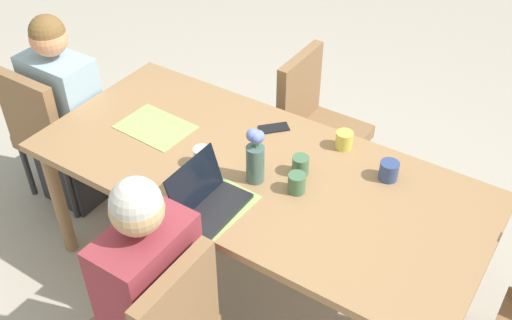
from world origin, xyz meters
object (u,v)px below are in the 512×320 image
object	(u,v)px
chair_near_right_near	(315,121)
coffee_mug_centre_left	(389,171)
phone_black	(274,128)
person_far_left_mid	(154,306)
coffee_mug_near_left	(202,157)
laptop_far_left_mid	(206,199)
person_head_right_left_near	(69,123)
dining_table	(256,181)
chair_head_right_left_near	(53,130)
coffee_mug_near_right	(300,165)
coffee_mug_centre_right	(297,183)
flower_vase	(255,155)
coffee_mug_far_left	(344,140)

from	to	relation	value
chair_near_right_near	coffee_mug_centre_left	xyz separation A→B (m)	(-0.66, 0.55, 0.30)
chair_near_right_near	phone_black	distance (m)	0.57
person_far_left_mid	coffee_mug_near_left	world-z (taller)	person_far_left_mid
laptop_far_left_mid	chair_near_right_near	bearing A→B (deg)	-85.75
person_far_left_mid	coffee_mug_near_left	bearing A→B (deg)	-72.05
person_head_right_left_near	chair_near_right_near	distance (m)	1.43
dining_table	phone_black	world-z (taller)	phone_black
dining_table	person_head_right_left_near	size ratio (longest dim) A/B	1.79
chair_head_right_left_near	coffee_mug_near_right	distance (m)	1.57
coffee_mug_near_left	coffee_mug_near_right	distance (m)	0.45
coffee_mug_near_right	phone_black	size ratio (longest dim) A/B	0.61
chair_near_right_near	coffee_mug_centre_right	world-z (taller)	chair_near_right_near
flower_vase	coffee_mug_centre_left	distance (m)	0.61
dining_table	person_far_left_mid	bearing A→B (deg)	88.28
coffee_mug_far_left	coffee_mug_centre_left	bearing A→B (deg)	160.24
person_far_left_mid	coffee_mug_centre_left	xyz separation A→B (m)	(-0.56, -1.00, 0.28)
laptop_far_left_mid	flower_vase	bearing A→B (deg)	-105.49
dining_table	flower_vase	bearing A→B (deg)	121.00
dining_table	person_head_right_left_near	xyz separation A→B (m)	(1.29, 0.01, -0.16)
chair_head_right_left_near	coffee_mug_centre_right	size ratio (longest dim) A/B	9.87
flower_vase	coffee_mug_far_left	xyz separation A→B (m)	(-0.23, -0.43, -0.10)
coffee_mug_centre_left	coffee_mug_centre_right	size ratio (longest dim) A/B	0.98
dining_table	coffee_mug_far_left	xyz separation A→B (m)	(-0.27, -0.37, 0.12)
coffee_mug_centre_left	coffee_mug_far_left	distance (m)	0.29
chair_near_right_near	coffee_mug_near_left	size ratio (longest dim) A/B	9.42
person_head_right_left_near	laptop_far_left_mid	size ratio (longest dim) A/B	3.73
person_far_left_mid	coffee_mug_centre_right	size ratio (longest dim) A/B	13.10
phone_black	coffee_mug_centre_left	bearing A→B (deg)	129.33
coffee_mug_centre_left	phone_black	distance (m)	0.64
person_far_left_mid	coffee_mug_centre_right	xyz separation A→B (m)	(-0.26, -0.70, 0.28)
chair_near_right_near	coffee_mug_near_right	distance (m)	0.85
chair_head_right_left_near	coffee_mug_centre_left	world-z (taller)	chair_head_right_left_near
coffee_mug_near_left	coffee_mug_far_left	bearing A→B (deg)	-135.32
flower_vase	coffee_mug_near_left	xyz separation A→B (m)	(0.26, 0.05, -0.09)
coffee_mug_near_right	coffee_mug_centre_left	distance (m)	0.40
chair_head_right_left_near	laptop_far_left_mid	size ratio (longest dim) A/B	2.81
chair_near_right_near	coffee_mug_near_left	bearing A→B (deg)	83.78
coffee_mug_near_left	phone_black	world-z (taller)	coffee_mug_near_left
dining_table	coffee_mug_near_left	distance (m)	0.28
flower_vase	coffee_mug_centre_right	world-z (taller)	flower_vase
chair_near_right_near	laptop_far_left_mid	world-z (taller)	laptop_far_left_mid
dining_table	chair_near_right_near	size ratio (longest dim) A/B	2.38
dining_table	phone_black	size ratio (longest dim) A/B	14.28
chair_near_right_near	coffee_mug_centre_right	distance (m)	0.97
person_head_right_left_near	phone_black	size ratio (longest dim) A/B	7.97
person_far_left_mid	coffee_mug_centre_left	world-z (taller)	person_far_left_mid
coffee_mug_centre_right	coffee_mug_far_left	distance (m)	0.40
coffee_mug_near_right	coffee_mug_centre_left	xyz separation A→B (m)	(-0.35, -0.19, -0.00)
chair_head_right_left_near	flower_vase	distance (m)	1.44
person_far_left_mid	coffee_mug_far_left	bearing A→B (deg)	-104.69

